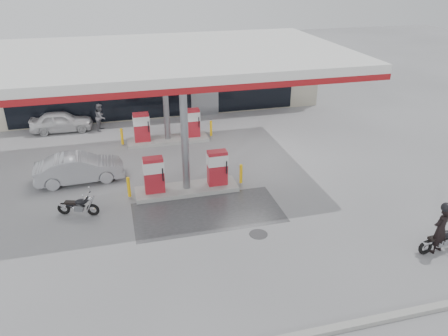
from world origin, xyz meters
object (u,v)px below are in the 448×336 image
(parked_motorcycle, at_px, (79,206))
(parked_car_right, at_px, (219,97))
(pump_island_near, at_px, (186,177))
(biker_main, at_px, (441,229))
(attendant, at_px, (100,117))
(main_motorcycle, at_px, (442,240))
(sedan_white, at_px, (61,121))
(hatchback_silver, at_px, (79,168))
(pump_island_far, at_px, (167,129))

(parked_motorcycle, distance_m, parked_car_right, 15.73)
(pump_island_near, bearing_deg, biker_main, -40.41)
(biker_main, distance_m, attendant, 19.08)
(main_motorcycle, distance_m, attendant, 19.19)
(sedan_white, bearing_deg, biker_main, -138.00)
(main_motorcycle, height_order, sedan_white, sedan_white)
(parked_motorcycle, bearing_deg, sedan_white, 116.55)
(parked_motorcycle, relative_size, hatchback_silver, 0.42)
(parked_motorcycle, xyz_separation_m, sedan_white, (-1.32, 10.07, 0.21))
(main_motorcycle, height_order, biker_main, biker_main)
(parked_motorcycle, bearing_deg, attendant, 103.49)
(pump_island_near, xyz_separation_m, parked_car_right, (4.50, 12.00, -0.18))
(pump_island_near, bearing_deg, parked_car_right, 69.44)
(sedan_white, bearing_deg, attendant, -98.73)
(main_motorcycle, xyz_separation_m, biker_main, (-0.19, -0.02, 0.50))
(pump_island_far, distance_m, sedan_white, 6.68)
(attendant, xyz_separation_m, hatchback_silver, (-0.99, -6.60, -0.16))
(parked_motorcycle, height_order, parked_car_right, parked_car_right)
(pump_island_far, bearing_deg, biker_main, -58.45)
(main_motorcycle, xyz_separation_m, sedan_white, (-13.77, 15.76, 0.19))
(pump_island_near, height_order, hatchback_silver, pump_island_near)
(pump_island_far, bearing_deg, parked_car_right, 53.13)
(pump_island_near, xyz_separation_m, sedan_white, (-5.86, 9.20, -0.10))
(pump_island_far, relative_size, attendant, 3.16)
(biker_main, relative_size, hatchback_silver, 0.47)
(biker_main, bearing_deg, attendant, -70.34)
(biker_main, height_order, parked_motorcycle, biker_main)
(sedan_white, xyz_separation_m, hatchback_silver, (1.28, -7.00, 0.04))
(pump_island_near, distance_m, parked_motorcycle, 4.63)
(pump_island_near, distance_m, main_motorcycle, 10.28)
(biker_main, bearing_deg, pump_island_far, -75.14)
(main_motorcycle, distance_m, parked_car_right, 18.87)
(biker_main, relative_size, parked_car_right, 0.49)
(attendant, bearing_deg, parked_motorcycle, -170.30)
(biker_main, distance_m, hatchback_silver, 15.11)
(pump_island_near, distance_m, biker_main, 10.14)
(biker_main, distance_m, sedan_white, 20.81)
(main_motorcycle, relative_size, hatchback_silver, 0.47)
(pump_island_far, xyz_separation_m, hatchback_silver, (-4.58, -3.80, -0.06))
(sedan_white, height_order, attendant, attendant)
(pump_island_far, height_order, hatchback_silver, pump_island_far)
(parked_motorcycle, bearing_deg, pump_island_near, 29.90)
(sedan_white, bearing_deg, pump_island_far, -117.37)
(sedan_white, bearing_deg, pump_island_near, -146.24)
(parked_motorcycle, bearing_deg, pump_island_far, 75.62)
(attendant, height_order, parked_car_right, attendant)
(sedan_white, bearing_deg, parked_motorcycle, -171.25)
(parked_car_right, bearing_deg, main_motorcycle, 172.17)
(pump_island_far, relative_size, sedan_white, 1.44)
(pump_island_far, height_order, attendant, pump_island_far)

